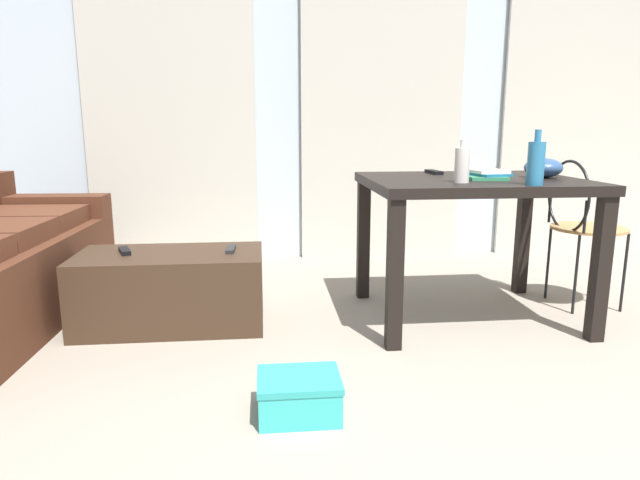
{
  "coord_description": "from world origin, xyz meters",
  "views": [
    {
      "loc": [
        -0.92,
        -1.18,
        1.03
      ],
      "look_at": [
        -0.62,
        1.76,
        0.42
      ],
      "focal_mm": 30.91,
      "sensor_mm": 36.0,
      "label": 1
    }
  ],
  "objects_px": {
    "shoebox": "(299,396)",
    "tv_remote_primary": "(231,249)",
    "bottle_near": "(536,163)",
    "scissors": "(494,174)",
    "tv_remote_on_table": "(434,172)",
    "craft_table": "(471,198)",
    "coffee_table": "(171,289)",
    "wire_chair": "(579,217)",
    "bowl": "(543,168)",
    "bottle_far": "(462,165)",
    "book_stack": "(484,174)",
    "tv_remote_secondary": "(125,251)"
  },
  "relations": [
    {
      "from": "shoebox",
      "to": "tv_remote_primary",
      "type": "bearing_deg",
      "value": 105.88
    },
    {
      "from": "bottle_near",
      "to": "scissors",
      "type": "distance_m",
      "value": 0.61
    },
    {
      "from": "tv_remote_on_table",
      "to": "craft_table",
      "type": "bearing_deg",
      "value": -71.64
    },
    {
      "from": "scissors",
      "to": "coffee_table",
      "type": "bearing_deg",
      "value": -174.11
    },
    {
      "from": "tv_remote_on_table",
      "to": "scissors",
      "type": "relative_size",
      "value": 1.63
    },
    {
      "from": "wire_chair",
      "to": "scissors",
      "type": "distance_m",
      "value": 0.54
    },
    {
      "from": "scissors",
      "to": "wire_chair",
      "type": "bearing_deg",
      "value": -11.59
    },
    {
      "from": "bowl",
      "to": "tv_remote_primary",
      "type": "bearing_deg",
      "value": 177.97
    },
    {
      "from": "bottle_far",
      "to": "scissors",
      "type": "distance_m",
      "value": 0.58
    },
    {
      "from": "craft_table",
      "to": "bottle_near",
      "type": "relative_size",
      "value": 4.37
    },
    {
      "from": "bottle_far",
      "to": "scissors",
      "type": "bearing_deg",
      "value": 51.3
    },
    {
      "from": "shoebox",
      "to": "craft_table",
      "type": "bearing_deg",
      "value": 44.64
    },
    {
      "from": "book_stack",
      "to": "tv_remote_on_table",
      "type": "xyz_separation_m",
      "value": [
        -0.17,
        0.31,
        -0.01
      ]
    },
    {
      "from": "tv_remote_primary",
      "to": "wire_chair",
      "type": "bearing_deg",
      "value": 4.59
    },
    {
      "from": "craft_table",
      "to": "bottle_near",
      "type": "height_order",
      "value": "bottle_near"
    },
    {
      "from": "wire_chair",
      "to": "tv_remote_primary",
      "type": "xyz_separation_m",
      "value": [
        -1.96,
        -0.07,
        -0.13
      ]
    },
    {
      "from": "coffee_table",
      "to": "book_stack",
      "type": "distance_m",
      "value": 1.74
    },
    {
      "from": "bottle_far",
      "to": "tv_remote_primary",
      "type": "bearing_deg",
      "value": 166.32
    },
    {
      "from": "tv_remote_on_table",
      "to": "tv_remote_secondary",
      "type": "height_order",
      "value": "tv_remote_on_table"
    },
    {
      "from": "scissors",
      "to": "tv_remote_primary",
      "type": "bearing_deg",
      "value": -173.52
    },
    {
      "from": "bottle_far",
      "to": "tv_remote_primary",
      "type": "distance_m",
      "value": 1.25
    },
    {
      "from": "wire_chair",
      "to": "tv_remote_secondary",
      "type": "relative_size",
      "value": 5.71
    },
    {
      "from": "scissors",
      "to": "bowl",
      "type": "bearing_deg",
      "value": -53.16
    },
    {
      "from": "scissors",
      "to": "shoebox",
      "type": "relative_size",
      "value": 0.34
    },
    {
      "from": "bottle_near",
      "to": "bowl",
      "type": "distance_m",
      "value": 0.44
    },
    {
      "from": "book_stack",
      "to": "tv_remote_secondary",
      "type": "xyz_separation_m",
      "value": [
        -1.87,
        0.08,
        -0.39
      ]
    },
    {
      "from": "book_stack",
      "to": "coffee_table",
      "type": "bearing_deg",
      "value": 178.04
    },
    {
      "from": "wire_chair",
      "to": "scissors",
      "type": "bearing_deg",
      "value": 168.41
    },
    {
      "from": "bowl",
      "to": "shoebox",
      "type": "height_order",
      "value": "bowl"
    },
    {
      "from": "book_stack",
      "to": "scissors",
      "type": "xyz_separation_m",
      "value": [
        0.16,
        0.24,
        -0.02
      ]
    },
    {
      "from": "wire_chair",
      "to": "tv_remote_secondary",
      "type": "bearing_deg",
      "value": -178.48
    },
    {
      "from": "bottle_near",
      "to": "tv_remote_primary",
      "type": "distance_m",
      "value": 1.56
    },
    {
      "from": "scissors",
      "to": "tv_remote_primary",
      "type": "xyz_separation_m",
      "value": [
        -1.49,
        -0.17,
        -0.37
      ]
    },
    {
      "from": "tv_remote_primary",
      "to": "tv_remote_secondary",
      "type": "distance_m",
      "value": 0.54
    },
    {
      "from": "coffee_table",
      "to": "craft_table",
      "type": "bearing_deg",
      "value": -1.12
    },
    {
      "from": "craft_table",
      "to": "bottle_far",
      "type": "relative_size",
      "value": 5.43
    },
    {
      "from": "coffee_table",
      "to": "tv_remote_on_table",
      "type": "distance_m",
      "value": 1.6
    },
    {
      "from": "wire_chair",
      "to": "bowl",
      "type": "height_order",
      "value": "bowl"
    },
    {
      "from": "bowl",
      "to": "tv_remote_on_table",
      "type": "bearing_deg",
      "value": 149.5
    },
    {
      "from": "bowl",
      "to": "tv_remote_primary",
      "type": "xyz_separation_m",
      "value": [
        -1.66,
        0.06,
        -0.42
      ]
    },
    {
      "from": "bottle_near",
      "to": "bottle_far",
      "type": "height_order",
      "value": "bottle_near"
    },
    {
      "from": "coffee_table",
      "to": "craft_table",
      "type": "height_order",
      "value": "craft_table"
    },
    {
      "from": "wire_chair",
      "to": "tv_remote_primary",
      "type": "relative_size",
      "value": 5.5
    },
    {
      "from": "coffee_table",
      "to": "tv_remote_secondary",
      "type": "xyz_separation_m",
      "value": [
        -0.23,
        0.02,
        0.21
      ]
    },
    {
      "from": "craft_table",
      "to": "tv_remote_secondary",
      "type": "xyz_separation_m",
      "value": [
        -1.82,
        0.05,
        -0.26
      ]
    },
    {
      "from": "tv_remote_on_table",
      "to": "wire_chair",
      "type": "bearing_deg",
      "value": -16.17
    },
    {
      "from": "tv_remote_primary",
      "to": "tv_remote_secondary",
      "type": "relative_size",
      "value": 1.04
    },
    {
      "from": "scissors",
      "to": "bottle_near",
      "type": "bearing_deg",
      "value": -95.94
    },
    {
      "from": "craft_table",
      "to": "tv_remote_secondary",
      "type": "distance_m",
      "value": 1.84
    },
    {
      "from": "tv_remote_on_table",
      "to": "tv_remote_primary",
      "type": "height_order",
      "value": "tv_remote_on_table"
    }
  ]
}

